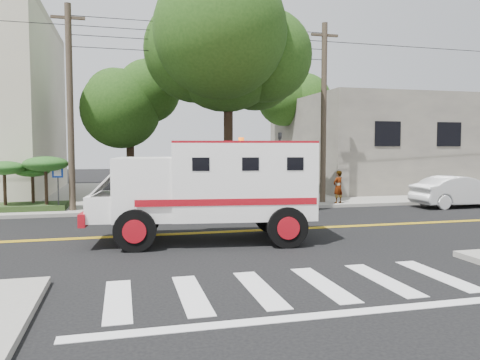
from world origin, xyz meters
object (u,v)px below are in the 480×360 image
object	(u,v)px
pedestrian_a	(338,187)
pedestrian_b	(354,179)
parked_sedan	(459,191)
armored_truck	(213,185)

from	to	relation	value
pedestrian_a	pedestrian_b	world-z (taller)	pedestrian_b
parked_sedan	pedestrian_a	xyz separation A→B (m)	(-5.54, 1.71, 0.20)
parked_sedan	pedestrian_b	xyz separation A→B (m)	(-2.79, 5.34, 0.28)
armored_truck	pedestrian_b	size ratio (longest dim) A/B	3.98
parked_sedan	pedestrian_a	size ratio (longest dim) A/B	2.86
armored_truck	parked_sedan	world-z (taller)	armored_truck
armored_truck	pedestrian_a	world-z (taller)	armored_truck
pedestrian_a	pedestrian_b	xyz separation A→B (m)	(2.75, 3.63, 0.08)
armored_truck	parked_sedan	xyz separation A→B (m)	(13.13, 5.21, -1.00)
armored_truck	pedestrian_b	distance (m)	14.79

